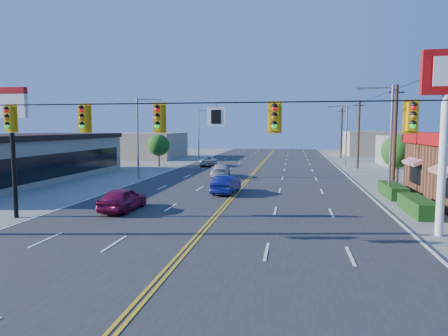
% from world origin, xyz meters
% --- Properties ---
extents(ground, '(160.00, 160.00, 0.00)m').
position_xyz_m(ground, '(0.00, 0.00, 0.00)').
color(ground, gray).
rests_on(ground, ground).
extents(road, '(20.00, 120.00, 0.06)m').
position_xyz_m(road, '(0.00, 20.00, 0.03)').
color(road, '#2D2D30').
rests_on(road, ground).
extents(signal_span, '(24.32, 0.34, 9.00)m').
position_xyz_m(signal_span, '(-0.12, 0.00, 4.89)').
color(signal_span, '#47301E').
rests_on(signal_span, ground).
extents(kfc_pylon, '(2.20, 0.36, 8.50)m').
position_xyz_m(kfc_pylon, '(11.00, 4.00, 6.04)').
color(kfc_pylon, white).
rests_on(kfc_pylon, ground).
extents(strip_mall, '(10.40, 26.40, 4.40)m').
position_xyz_m(strip_mall, '(-22.00, 18.00, 2.25)').
color(strip_mall, tan).
rests_on(strip_mall, ground).
extents(pizza_hut_sign, '(1.90, 0.30, 6.85)m').
position_xyz_m(pizza_hut_sign, '(-11.00, 4.00, 5.18)').
color(pizza_hut_sign, black).
rests_on(pizza_hut_sign, ground).
extents(streetlight_se, '(2.55, 0.25, 8.00)m').
position_xyz_m(streetlight_se, '(10.79, 14.00, 4.51)').
color(streetlight_se, gray).
rests_on(streetlight_se, ground).
extents(streetlight_ne, '(2.55, 0.25, 8.00)m').
position_xyz_m(streetlight_ne, '(10.79, 38.00, 4.51)').
color(streetlight_ne, gray).
rests_on(streetlight_ne, ground).
extents(streetlight_sw, '(2.55, 0.25, 8.00)m').
position_xyz_m(streetlight_sw, '(-10.79, 22.00, 4.51)').
color(streetlight_sw, gray).
rests_on(streetlight_sw, ground).
extents(streetlight_nw, '(2.55, 0.25, 8.00)m').
position_xyz_m(streetlight_nw, '(-10.79, 48.00, 4.51)').
color(streetlight_nw, gray).
rests_on(streetlight_nw, ground).
extents(utility_pole_near, '(0.28, 0.28, 8.40)m').
position_xyz_m(utility_pole_near, '(12.20, 18.00, 4.20)').
color(utility_pole_near, '#47301E').
rests_on(utility_pole_near, ground).
extents(utility_pole_mid, '(0.28, 0.28, 8.40)m').
position_xyz_m(utility_pole_mid, '(12.20, 36.00, 4.20)').
color(utility_pole_mid, '#47301E').
rests_on(utility_pole_mid, ground).
extents(utility_pole_far, '(0.28, 0.28, 8.40)m').
position_xyz_m(utility_pole_far, '(12.20, 54.00, 4.20)').
color(utility_pole_far, '#47301E').
rests_on(utility_pole_far, ground).
extents(tree_kfc_rear, '(2.94, 2.94, 4.41)m').
position_xyz_m(tree_kfc_rear, '(13.50, 22.00, 2.93)').
color(tree_kfc_rear, '#47301E').
rests_on(tree_kfc_rear, ground).
extents(tree_west, '(2.80, 2.80, 4.20)m').
position_xyz_m(tree_west, '(-13.00, 34.00, 2.79)').
color(tree_west, '#47301E').
rests_on(tree_west, ground).
extents(bld_east_mid, '(12.00, 10.00, 4.00)m').
position_xyz_m(bld_east_mid, '(22.00, 40.00, 2.00)').
color(bld_east_mid, gray).
rests_on(bld_east_mid, ground).
extents(bld_west_far, '(11.00, 12.00, 4.20)m').
position_xyz_m(bld_west_far, '(-20.00, 48.00, 2.10)').
color(bld_west_far, tan).
rests_on(bld_west_far, ground).
extents(bld_east_far, '(10.00, 10.00, 4.40)m').
position_xyz_m(bld_east_far, '(19.00, 62.00, 2.20)').
color(bld_east_far, tan).
rests_on(bld_east_far, ground).
extents(car_magenta, '(1.76, 4.17, 1.41)m').
position_xyz_m(car_magenta, '(-5.81, 6.61, 0.70)').
color(car_magenta, maroon).
rests_on(car_magenta, ground).
extents(car_blue, '(1.77, 4.26, 1.37)m').
position_xyz_m(car_blue, '(-0.74, 14.00, 0.69)').
color(car_blue, navy).
rests_on(car_blue, ground).
extents(car_white, '(2.30, 4.64, 1.30)m').
position_xyz_m(car_white, '(-3.00, 24.03, 0.65)').
color(car_white, silver).
rests_on(car_white, ground).
extents(car_silver, '(2.97, 5.10, 1.33)m').
position_xyz_m(car_silver, '(-6.63, 35.25, 0.67)').
color(car_silver, '#B9BABF').
rests_on(car_silver, ground).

